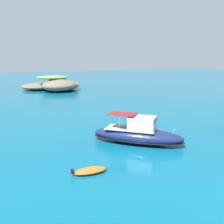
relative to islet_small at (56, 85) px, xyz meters
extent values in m
ellipsoid|color=#756651|center=(-3.84, 4.86, -0.71)|extent=(14.38, 14.69, 1.87)
ellipsoid|color=#84755B|center=(0.87, -0.95, -0.03)|extent=(9.41, 9.15, 3.23)
ellipsoid|color=#9E8966|center=(0.44, -0.60, 0.32)|extent=(8.67, 9.41, 3.93)
ellipsoid|color=#756651|center=(0.23, -2.96, -0.03)|extent=(14.50, 14.54, 3.23)
ellipsoid|color=#9E8966|center=(3.31, 0.93, -0.33)|extent=(9.70, 10.60, 2.62)
ellipsoid|color=olive|center=(-0.81, 0.74, 2.11)|extent=(9.07, 8.25, 1.04)
ellipsoid|color=navy|center=(-6.02, -52.04, -0.83)|extent=(8.66, 8.99, 1.63)
ellipsoid|color=black|center=(-6.02, -52.04, -1.20)|extent=(8.83, 9.17, 0.20)
cube|color=#C6B793|center=(-6.51, -51.51, -0.13)|extent=(5.39, 5.54, 0.06)
cube|color=silver|center=(-5.70, -52.39, 0.57)|extent=(3.31, 3.34, 1.34)
cube|color=#2D4756|center=(-4.77, -53.39, 0.70)|extent=(1.57, 1.50, 0.71)
cylinder|color=silver|center=(-3.47, -54.78, 0.05)|extent=(1.50, 1.40, 0.04)
cube|color=maroon|center=(-7.17, -50.81, 1.40)|extent=(3.61, 3.64, 0.04)
cylinder|color=silver|center=(-6.43, -50.12, 0.63)|extent=(0.03, 0.03, 1.54)
cylinder|color=silver|center=(-7.91, -51.50, 0.63)|extent=(0.03, 0.03, 1.54)
ellipsoid|color=orange|center=(-13.34, -56.54, -1.42)|extent=(2.68, 1.31, 0.44)
cube|color=#9E998E|center=(-13.34, -56.54, -1.36)|extent=(1.86, 0.75, 0.06)
cube|color=black|center=(-14.73, -56.43, -1.24)|extent=(0.22, 0.22, 0.36)
camera|label=1|loc=(-20.47, -73.57, 6.92)|focal=40.88mm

